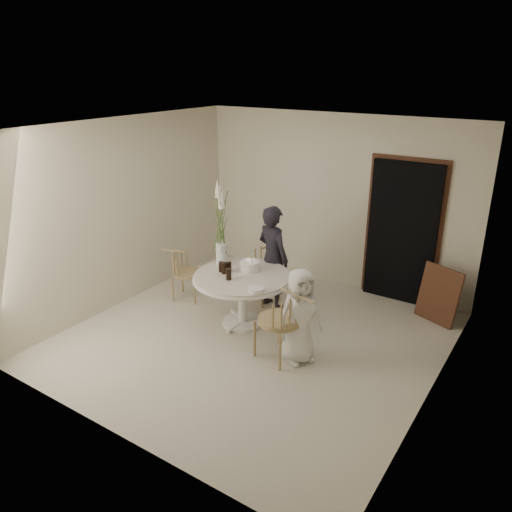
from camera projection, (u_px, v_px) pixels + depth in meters
The scene contains 18 objects.
ground at pixel (254, 338), 6.55m from camera, with size 4.50×4.50×0.00m, color beige.
room_shell at pixel (254, 220), 5.97m from camera, with size 4.50×4.50×4.50m.
doorway at pixel (402, 233), 7.29m from camera, with size 1.00×0.10×2.10m, color black.
door_trim at pixel (403, 229), 7.30m from camera, with size 1.12×0.03×2.22m, color brown.
table at pixel (242, 283), 6.71m from camera, with size 1.33×1.33×0.73m.
picture_frame at pixel (439, 295), 6.87m from camera, with size 0.60×0.04×0.79m, color brown.
chair_far at pixel (267, 264), 7.50m from camera, with size 0.52×0.55×0.84m.
chair_right at pixel (288, 316), 5.84m from camera, with size 0.63×0.60×0.94m.
chair_left at pixel (181, 267), 7.52m from camera, with size 0.53×0.51×0.77m.
girl at pixel (273, 258), 7.15m from camera, with size 0.56×0.37×1.54m, color black.
boy at pixel (300, 316), 5.87m from camera, with size 0.58×0.38×1.19m, color silver.
birthday_cake at pixel (250, 266), 6.79m from camera, with size 0.27×0.27×0.18m.
cola_tumbler_a at pixel (229, 267), 6.75m from camera, with size 0.06×0.06×0.14m, color black.
cola_tumbler_b at pixel (229, 274), 6.49m from camera, with size 0.07×0.07×0.15m, color black.
cola_tumbler_c at pixel (221, 267), 6.75m from camera, with size 0.07×0.07×0.14m, color black.
cola_tumbler_d at pixel (224, 268), 6.69m from camera, with size 0.07×0.07×0.16m, color black.
plate_stack at pixel (256, 290), 6.17m from camera, with size 0.20×0.20×0.05m, color white.
flower_vase at pixel (221, 230), 6.87m from camera, with size 0.16×0.16×1.20m.
Camera 1 is at (3.18, -4.76, 3.37)m, focal length 35.00 mm.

